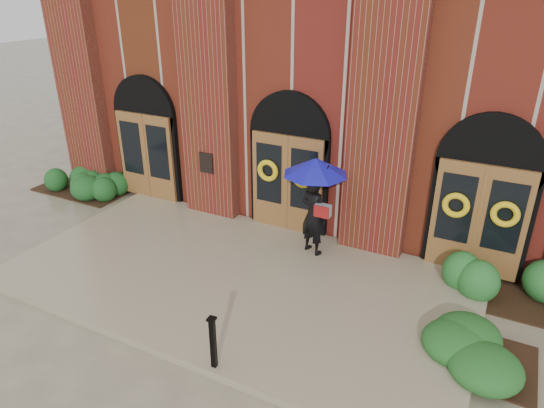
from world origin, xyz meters
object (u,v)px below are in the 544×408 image
Objects in this scene: metal_post at (213,341)px; hedge_wall_right at (541,289)px; hedge_wall_left at (78,181)px; man_with_umbrella at (315,188)px.

metal_post reaches higher than hedge_wall_right.
metal_post is 9.24m from hedge_wall_left.
hedge_wall_left is at bearing 180.00° from hedge_wall_right.
man_with_umbrella reaches higher than hedge_wall_left.
man_with_umbrella is 8.16m from hedge_wall_left.
hedge_wall_right is (12.84, 0.00, 0.07)m from hedge_wall_left.
man_with_umbrella reaches higher than metal_post.
man_with_umbrella is 2.37× the size of metal_post.
metal_post is at bearing 110.10° from man_with_umbrella.
hedge_wall_right is at bearing 43.43° from metal_post.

